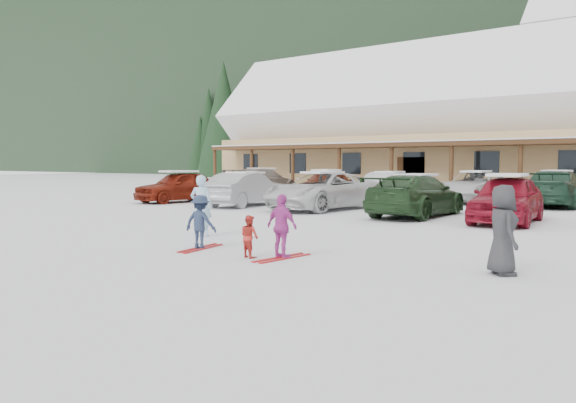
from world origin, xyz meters
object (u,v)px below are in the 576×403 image
Objects in this scene: child_magenta at (282,226)px; parked_car_0 at (179,187)px; parked_car_1 at (246,189)px; day_lodge at (415,133)px; bystander_dark at (503,230)px; parked_car_9 at (390,185)px; parked_car_11 at (557,189)px; parked_car_7 at (262,181)px; parked_car_8 at (326,183)px; child_navy at (200,222)px; parked_car_10 at (476,187)px; parked_car_4 at (507,199)px; toddler_red at (249,236)px; parked_car_2 at (323,191)px; parked_car_3 at (416,196)px; adult_skier at (201,206)px.

parked_car_0 reaches higher than child_magenta.
child_magenta is 0.29× the size of parked_car_1.
parked_car_1 is at bearing -87.38° from day_lodge.
bystander_dark is at bearing -62.75° from day_lodge.
parked_car_11 is (8.13, -0.64, 0.07)m from parked_car_9.
parked_car_7 is at bearing 4.10° from parked_car_9.
bystander_dark reaches higher than parked_car_8.
child_navy is 21.33m from parked_car_7.
parked_car_8 reaches higher than parked_car_10.
bystander_dark is (14.10, -27.37, -3.19)m from day_lodge.
parked_car_11 is at bearing -112.72° from child_navy.
parked_car_4 reaches higher than parked_car_10.
parked_car_2 is at bearing -50.54° from toddler_red.
bystander_dark is 17.74m from parked_car_10.
child_navy is 0.27× the size of parked_car_4.
parked_car_8 is at bearing -41.56° from parked_car_3.
parked_car_11 reaches higher than child_navy.
day_lodge is 30.95m from bystander_dark.
day_lodge reaches higher than parked_car_8.
parked_car_2 is at bearing 169.95° from parked_car_4.
child_navy is 2.16m from child_magenta.
child_navy is at bearing 103.13° from parked_car_9.
toddler_red is 17.59m from parked_car_11.
parked_car_1 reaches higher than toddler_red.
adult_skier is at bearing 117.36° from parked_car_1.
parked_car_11 reaches higher than parked_car_1.
parked_car_4 is at bearing -89.53° from toddler_red.
child_magenta is 0.29× the size of parked_car_0.
day_lodge is 5.56× the size of parked_car_11.
toddler_red is (9.63, -28.65, -3.52)m from day_lodge.
parked_car_2 is at bearing -115.28° from parked_car_10.
parked_car_11 is at bearing -4.59° from parked_car_8.
parked_car_7 is at bearing -1.66° from parked_car_11.
parked_car_8 is at bearing 3.52° from bystander_dark.
parked_car_1 is 1.04× the size of parked_car_9.
adult_skier is at bearing -128.72° from parked_car_4.
adult_skier is at bearing 49.17° from bystander_dark.
parked_car_3 is at bearing -86.38° from parked_car_10.
parked_car_3 is at bearing 173.00° from parked_car_1.
parked_car_3 is at bearing -75.28° from child_magenta.
parked_car_7 is at bearing -80.94° from adult_skier.
bystander_dark is at bearing 96.82° from parked_car_11.
parked_car_1 is at bearing -132.18° from parked_car_10.
parked_car_8 is at bearing 71.93° from parked_car_0.
parked_car_1 is 3.69m from parked_car_2.
parked_car_8 is at bearing 126.73° from parked_car_2.
parked_car_3 is (-5.45, 8.59, -0.03)m from bystander_dark.
toddler_red is at bearing 107.55° from parked_car_9.
parked_car_1 is 0.83× the size of parked_car_11.
day_lodge reaches higher than parked_car_11.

